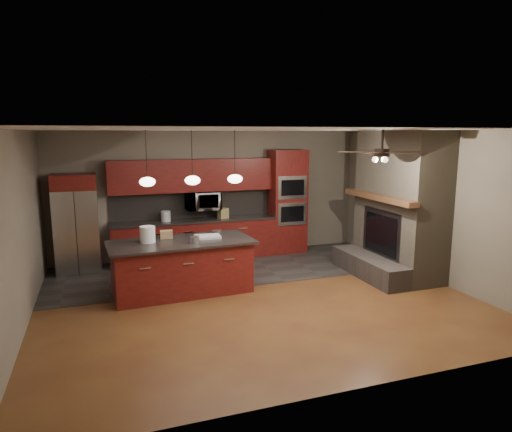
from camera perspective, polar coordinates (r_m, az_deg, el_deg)
name	(u,v)px	position (r m, az deg, el deg)	size (l,w,h in m)	color
ground	(256,298)	(7.84, 0.03, -10.21)	(7.00, 7.00, 0.00)	brown
ceiling	(256,130)	(7.34, 0.03, 10.73)	(7.00, 6.00, 0.02)	white
back_wall	(212,194)	(10.31, -5.49, 2.74)	(7.00, 0.02, 2.80)	gray
right_wall	(431,206)	(9.21, 21.04, 1.21)	(0.02, 6.00, 2.80)	gray
left_wall	(19,232)	(7.14, -27.55, -1.73)	(0.02, 6.00, 2.80)	gray
slate_tile_patch	(227,268)	(9.46, -3.60, -6.56)	(7.00, 2.40, 0.01)	#322F2D
fireplace_column	(397,209)	(9.25, 17.22, 0.82)	(1.30, 2.10, 2.80)	brown
back_cabinetry	(194,219)	(10.04, -7.73, -0.43)	(3.59, 0.64, 2.20)	maroon
oven_tower	(287,202)	(10.58, 3.91, 1.82)	(0.80, 0.63, 2.38)	maroon
microwave	(203,201)	(10.02, -6.67, 1.92)	(0.73, 0.41, 0.50)	silver
refrigerator	(77,224)	(9.72, -21.52, -0.89)	(0.83, 0.75, 1.97)	silver
kitchen_island	(182,266)	(8.07, -9.24, -6.25)	(2.51, 1.24, 0.92)	maroon
white_bucket	(148,234)	(7.94, -13.41, -2.25)	(0.26, 0.26, 0.28)	white
paint_can	(195,240)	(7.78, -7.68, -2.95)	(0.16, 0.16, 0.11)	#BABABF
paint_tray	(208,237)	(8.12, -6.08, -2.58)	(0.44, 0.31, 0.04)	silver
cardboard_box	(166,234)	(8.21, -11.14, -2.26)	(0.21, 0.16, 0.14)	#9D7A51
counter_bucket	(166,216)	(9.87, -11.21, -0.02)	(0.20, 0.20, 0.22)	silver
counter_box	(223,213)	(10.07, -4.14, 0.36)	(0.21, 0.16, 0.23)	tan
pendant_left	(147,182)	(7.71, -13.42, 4.21)	(0.26, 0.26, 0.92)	black
pendant_center	(193,180)	(7.82, -7.94, 4.47)	(0.26, 0.26, 0.92)	black
pendant_right	(235,179)	(8.00, -2.65, 4.69)	(0.26, 0.26, 0.92)	black
ceiling_fan	(382,152)	(7.45, 15.45, 7.73)	(1.27, 1.33, 0.41)	black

